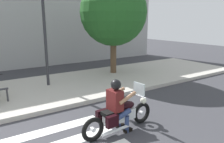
% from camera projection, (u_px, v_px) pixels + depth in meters
% --- Properties ---
extents(crosswalk_stripe_4, '(2.80, 0.40, 0.01)m').
position_uv_depth(crosswalk_stripe_4, '(50.00, 130.00, 5.73)').
color(crosswalk_stripe_4, white).
rests_on(crosswalk_stripe_4, ground).
extents(motorcycle, '(2.22, 0.67, 1.19)m').
position_uv_depth(motorcycle, '(120.00, 115.00, 5.60)').
color(motorcycle, black).
rests_on(motorcycle, ground).
extents(rider, '(0.65, 0.56, 1.42)m').
position_uv_depth(rider, '(117.00, 102.00, 5.47)').
color(rider, '#591919').
rests_on(rider, ground).
extents(street_lamp, '(0.28, 0.28, 4.70)m').
position_uv_depth(street_lamp, '(44.00, 21.00, 8.69)').
color(street_lamp, '#2D2D33').
rests_on(street_lamp, ground).
extents(tree_near_rack, '(3.36, 3.36, 4.92)m').
position_uv_depth(tree_near_rack, '(113.00, 13.00, 10.86)').
color(tree_near_rack, brown).
rests_on(tree_near_rack, ground).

